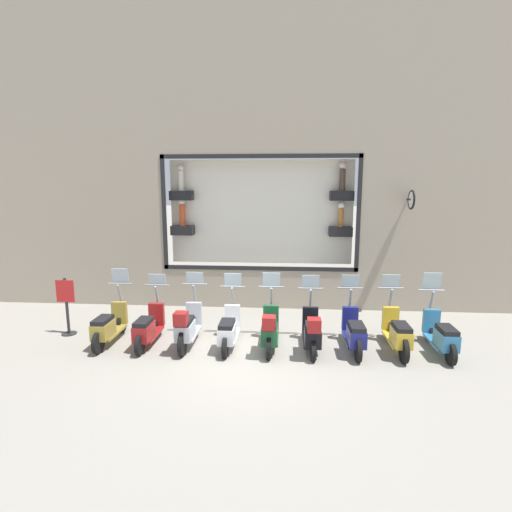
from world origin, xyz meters
name	(u,v)px	position (x,y,z in m)	size (l,w,h in m)	color
ground_plane	(250,355)	(0.00, 0.00, 0.00)	(120.00, 120.00, 0.00)	gray
building_facade	(260,136)	(3.60, 0.00, 5.04)	(1.19, 36.00, 9.88)	gray
scooter_teal_0	(441,335)	(0.40, -4.21, 0.42)	(1.79, 0.61, 1.66)	black
scooter_yellow_1	(397,333)	(0.41, -3.27, 0.44)	(1.81, 0.61, 1.60)	black
scooter_navy_2	(354,333)	(0.40, -2.32, 0.43)	(1.80, 0.61, 1.58)	black
scooter_black_3	(312,332)	(0.33, -1.37, 0.45)	(1.79, 0.60, 1.55)	black
scooter_green_4	(270,330)	(0.34, -0.43, 0.47)	(1.80, 0.60, 1.60)	black
scooter_white_5	(229,330)	(0.40, 0.52, 0.42)	(1.79, 0.60, 1.57)	black
scooter_silver_6	(187,327)	(0.35, 1.46, 0.49)	(1.81, 0.60, 1.58)	black
scooter_red_7	(148,328)	(0.40, 2.41, 0.42)	(1.79, 0.61, 1.52)	black
scooter_olive_8	(109,326)	(0.40, 3.35, 0.43)	(1.80, 0.61, 1.64)	black
shop_sign_post	(67,305)	(0.90, 4.62, 0.76)	(0.36, 0.45, 1.44)	#232326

